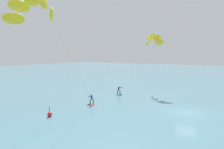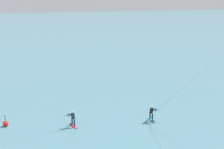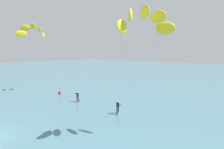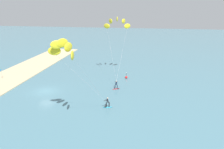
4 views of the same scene
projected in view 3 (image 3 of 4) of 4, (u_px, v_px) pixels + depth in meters
The scene contains 3 objects.
kitesurfer_nearshore at pixel (143, 26), 15.39m from camera, with size 8.62×7.48×11.67m.
kitesurfer_mid_water at pixel (34, 33), 33.35m from camera, with size 12.39×6.14×12.96m.
marker_buoy at pixel (60, 92), 34.44m from camera, with size 0.56×0.56×1.38m.
Camera 3 is at (19.39, -4.87, 7.96)m, focal length 29.67 mm.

